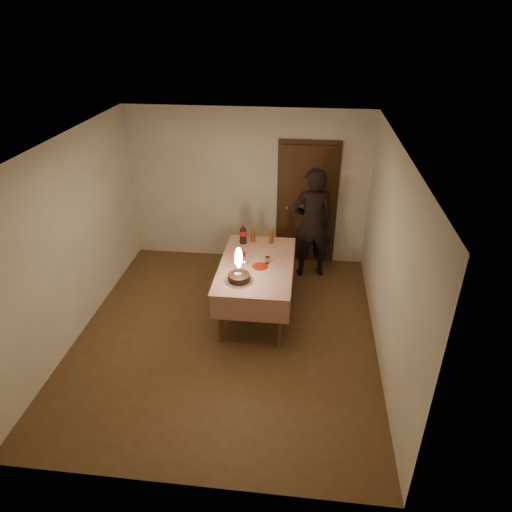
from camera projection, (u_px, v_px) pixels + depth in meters
The scene contains 12 objects.
ground at pixel (227, 334), 6.24m from camera, with size 4.00×4.50×0.01m, color brown.
room_shell at pixel (226, 222), 5.50m from camera, with size 4.04×4.54×2.62m.
dining_table at pixel (256, 270), 6.39m from camera, with size 1.02×1.72×0.80m.
birthday_cake at pixel (239, 273), 5.90m from camera, with size 0.36×0.36×0.49m.
red_plate at pixel (260, 266), 6.27m from camera, with size 0.22×0.22×0.01m, color #A5190B.
red_cup at pixel (238, 257), 6.41m from camera, with size 0.08×0.08×0.10m, color red.
clear_cup at pixel (268, 260), 6.35m from camera, with size 0.07×0.07×0.09m, color silver.
napkin_stack at pixel (240, 254), 6.56m from camera, with size 0.15×0.15×0.02m, color #A8131D.
cola_bottle at pixel (243, 234), 6.82m from camera, with size 0.10×0.10×0.32m.
amber_bottle_left at pixel (253, 235), 6.88m from camera, with size 0.06×0.06×0.25m.
amber_bottle_right at pixel (271, 236), 6.83m from camera, with size 0.06×0.06×0.25m.
photographer at pixel (312, 224), 7.22m from camera, with size 0.75×0.58×1.83m.
Camera 1 is at (0.96, -4.87, 3.96)m, focal length 32.00 mm.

